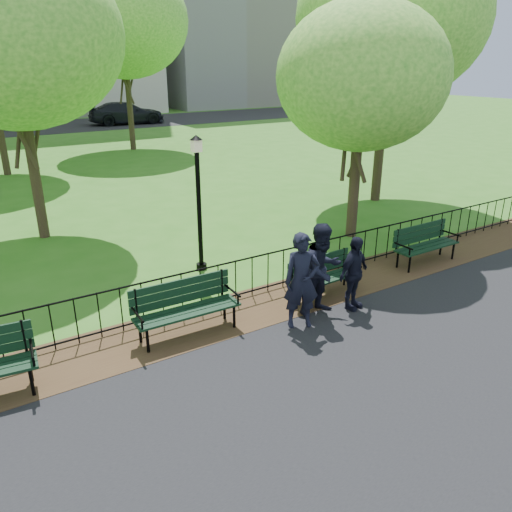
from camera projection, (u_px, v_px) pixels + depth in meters
ground at (336, 328)px, 9.33m from camera, size 120.00×120.00×0.00m
asphalt_path at (504, 434)px, 6.66m from camera, size 60.00×9.20×0.01m
dirt_strip at (289, 297)px, 10.51m from camera, size 60.00×1.60×0.01m
far_street at (22, 129)px, 36.82m from camera, size 70.00×9.00×0.01m
iron_fence at (276, 268)px, 10.72m from camera, size 24.06×0.06×1.00m
park_bench_main at (314, 274)px, 10.19m from camera, size 1.74×0.57×0.94m
park_bench_left_a at (185, 302)px, 8.95m from camera, size 1.94×0.64×1.09m
park_bench_right_a at (424, 240)px, 12.15m from camera, size 1.83×0.58×1.04m
lamppost at (199, 199)px, 11.35m from camera, size 0.28×0.28×3.16m
tree_near_w at (12, 34)px, 12.25m from camera, size 5.44×5.44×7.59m
tree_near_e at (362, 77)px, 12.72m from camera, size 4.43×4.43×6.17m
tree_mid_e at (391, 19)px, 15.80m from camera, size 6.10×6.10×8.50m
tree_far_e at (122, 20)px, 25.77m from camera, size 6.83×6.83×9.53m
person_left at (302, 281)px, 9.09m from camera, size 0.78×0.66×1.82m
person_mid at (323, 270)px, 9.56m from camera, size 0.91×0.50×1.83m
person_right at (354, 273)px, 9.80m from camera, size 0.95×0.57×1.51m
sedan_dark at (126, 113)px, 39.15m from camera, size 5.96×2.84×1.68m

